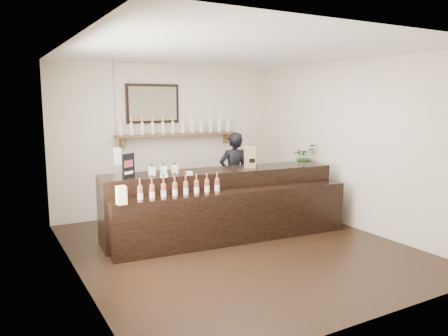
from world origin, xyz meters
TOP-DOWN VIEW (x-y plane):
  - ground at (0.00, 0.00)m, footprint 5.00×5.00m
  - room_shell at (0.00, 0.00)m, footprint 5.00×5.00m
  - back_wall_decor at (-0.15, 2.37)m, footprint 2.66×0.96m
  - counter at (0.10, 0.56)m, footprint 3.80×1.31m
  - promo_sign at (-1.39, 0.69)m, footprint 0.22×0.15m
  - paper_bag at (0.61, 0.62)m, footprint 0.18×0.15m
  - tape_dispenser at (0.70, 0.64)m, footprint 0.12×0.06m
  - side_cabinet at (2.00, 0.94)m, footprint 0.57×0.69m
  - potted_plant at (2.00, 0.94)m, footprint 0.52×0.49m
  - shopkeeper at (0.85, 1.55)m, footprint 0.67×0.46m

SIDE VIEW (x-z plane):
  - ground at x=0.00m, z-range 0.00..0.00m
  - side_cabinet at x=2.00m, z-range 0.00..0.88m
  - counter at x=0.10m, z-range -0.12..1.11m
  - shopkeeper at x=0.85m, z-range 0.00..1.77m
  - tape_dispenser at x=0.70m, z-range 1.04..1.14m
  - potted_plant at x=2.00m, z-range 0.88..1.35m
  - promo_sign at x=-1.39m, z-range 1.05..1.40m
  - paper_bag at x=0.61m, z-range 1.05..1.40m
  - room_shell at x=0.00m, z-range -0.80..4.20m
  - back_wall_decor at x=-0.15m, z-range 0.91..2.60m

